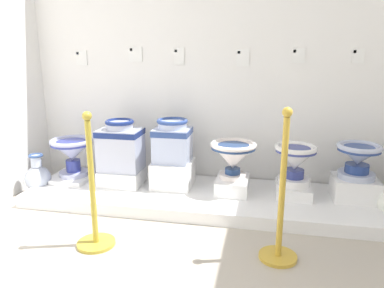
# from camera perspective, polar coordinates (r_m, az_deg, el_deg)

# --- Properties ---
(wall_back) EXTENTS (3.72, 0.06, 2.83)m
(wall_back) POSITION_cam_1_polar(r_m,az_deg,el_deg) (3.54, 2.94, 15.67)
(wall_back) COLOR white
(wall_back) RESTS_ON ground_plane
(display_platform) EXTENTS (3.12, 0.86, 0.11)m
(display_platform) POSITION_cam_1_polar(r_m,az_deg,el_deg) (3.33, 1.41, -8.28)
(display_platform) COLOR white
(display_platform) RESTS_ON ground_plane
(plinth_block_central_ornate) EXTENTS (0.32, 0.40, 0.04)m
(plinth_block_central_ornate) POSITION_cam_1_polar(r_m,az_deg,el_deg) (3.79, -17.85, -4.95)
(plinth_block_central_ornate) COLOR white
(plinth_block_central_ornate) RESTS_ON display_platform
(antique_toilet_central_ornate) EXTENTS (0.40, 0.40, 0.37)m
(antique_toilet_central_ornate) POSITION_cam_1_polar(r_m,az_deg,el_deg) (3.71, -18.18, -0.98)
(antique_toilet_central_ornate) COLOR #ABAFD5
(antique_toilet_central_ornate) RESTS_ON plinth_block_central_ornate
(plinth_block_pale_glazed) EXTENTS (0.39, 0.32, 0.14)m
(plinth_block_pale_glazed) POSITION_cam_1_polar(r_m,az_deg,el_deg) (3.53, -10.81, -5.02)
(plinth_block_pale_glazed) COLOR white
(plinth_block_pale_glazed) RESTS_ON display_platform
(antique_toilet_pale_glazed) EXTENTS (0.39, 0.30, 0.47)m
(antique_toilet_pale_glazed) POSITION_cam_1_polar(r_m,az_deg,el_deg) (3.44, -11.05, -0.15)
(antique_toilet_pale_glazed) COLOR #B3B9D1
(antique_toilet_pale_glazed) RESTS_ON plinth_block_pale_glazed
(plinth_block_tall_cobalt) EXTENTS (0.36, 0.35, 0.24)m
(plinth_block_tall_cobalt) POSITION_cam_1_polar(r_m,az_deg,el_deg) (3.41, -2.98, -4.62)
(plinth_block_tall_cobalt) COLOR white
(plinth_block_tall_cobalt) RESTS_ON display_platform
(antique_toilet_tall_cobalt) EXTENTS (0.33, 0.30, 0.39)m
(antique_toilet_tall_cobalt) POSITION_cam_1_polar(r_m,az_deg,el_deg) (3.32, -3.06, 0.69)
(antique_toilet_tall_cobalt) COLOR silver
(antique_toilet_tall_cobalt) RESTS_ON plinth_block_tall_cobalt
(plinth_block_slender_white) EXTENTS (0.28, 0.37, 0.13)m
(plinth_block_slender_white) POSITION_cam_1_polar(r_m,az_deg,el_deg) (3.31, 6.28, -6.31)
(plinth_block_slender_white) COLOR white
(plinth_block_slender_white) RESTS_ON display_platform
(antique_toilet_slender_white) EXTENTS (0.40, 0.40, 0.33)m
(antique_toilet_slender_white) POSITION_cam_1_polar(r_m,az_deg,el_deg) (3.22, 6.42, -1.71)
(antique_toilet_slender_white) COLOR white
(antique_toilet_slender_white) RESTS_ON plinth_block_slender_white
(plinth_block_rightmost) EXTENTS (0.30, 0.34, 0.10)m
(plinth_block_rightmost) POSITION_cam_1_polar(r_m,az_deg,el_deg) (3.33, 15.45, -6.93)
(plinth_block_rightmost) COLOR white
(plinth_block_rightmost) RESTS_ON display_platform
(antique_toilet_rightmost) EXTENTS (0.36, 0.36, 0.35)m
(antique_toilet_rightmost) POSITION_cam_1_polar(r_m,az_deg,el_deg) (3.24, 15.77, -2.41)
(antique_toilet_rightmost) COLOR white
(antique_toilet_rightmost) RESTS_ON plinth_block_rightmost
(plinth_block_broad_patterned) EXTENTS (0.36, 0.31, 0.19)m
(plinth_block_broad_patterned) POSITION_cam_1_polar(r_m,az_deg,el_deg) (3.41, 23.97, -6.35)
(plinth_block_broad_patterned) COLOR white
(plinth_block_broad_patterned) RESTS_ON display_platform
(antique_toilet_broad_patterned) EXTENTS (0.36, 0.36, 0.29)m
(antique_toilet_broad_patterned) POSITION_cam_1_polar(r_m,az_deg,el_deg) (3.33, 24.46, -1.83)
(antique_toilet_broad_patterned) COLOR #B0BAD6
(antique_toilet_broad_patterned) RESTS_ON plinth_block_broad_patterned
(info_placard_first) EXTENTS (0.12, 0.01, 0.14)m
(info_placard_first) POSITION_cam_1_polar(r_m,az_deg,el_deg) (3.92, -16.85, 12.74)
(info_placard_first) COLOR white
(info_placard_second) EXTENTS (0.13, 0.01, 0.14)m
(info_placard_second) POSITION_cam_1_polar(r_m,az_deg,el_deg) (3.69, -8.80, 13.68)
(info_placard_second) COLOR white
(info_placard_third) EXTENTS (0.10, 0.01, 0.16)m
(info_placard_third) POSITION_cam_1_polar(r_m,az_deg,el_deg) (3.56, -2.03, 13.54)
(info_placard_third) COLOR white
(info_placard_fourth) EXTENTS (0.12, 0.01, 0.16)m
(info_placard_fourth) POSITION_cam_1_polar(r_m,az_deg,el_deg) (3.47, 7.92, 13.21)
(info_placard_fourth) COLOR white
(info_placard_fifth) EXTENTS (0.11, 0.01, 0.13)m
(info_placard_fifth) POSITION_cam_1_polar(r_m,az_deg,el_deg) (3.48, 16.25, 13.10)
(info_placard_fifth) COLOR white
(info_placard_sixth) EXTENTS (0.10, 0.01, 0.12)m
(info_placard_sixth) POSITION_cam_1_polar(r_m,az_deg,el_deg) (3.55, 24.45, 12.38)
(info_placard_sixth) COLOR white
(decorative_vase_companion) EXTENTS (0.24, 0.24, 0.39)m
(decorative_vase_companion) POSITION_cam_1_polar(r_m,az_deg,el_deg) (3.79, -22.85, -4.80)
(decorative_vase_companion) COLOR navy
(decorative_vase_companion) RESTS_ON ground_plane
(stanchion_post_near_left) EXTENTS (0.27, 0.27, 0.96)m
(stanchion_post_near_left) POSITION_cam_1_polar(r_m,az_deg,el_deg) (2.66, -15.04, -9.87)
(stanchion_post_near_left) COLOR gold
(stanchion_post_near_left) RESTS_ON ground_plane
(stanchion_post_near_right) EXTENTS (0.25, 0.25, 1.01)m
(stanchion_post_near_right) POSITION_cam_1_polar(r_m,az_deg,el_deg) (2.47, 13.61, -10.86)
(stanchion_post_near_right) COLOR gold
(stanchion_post_near_right) RESTS_ON ground_plane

